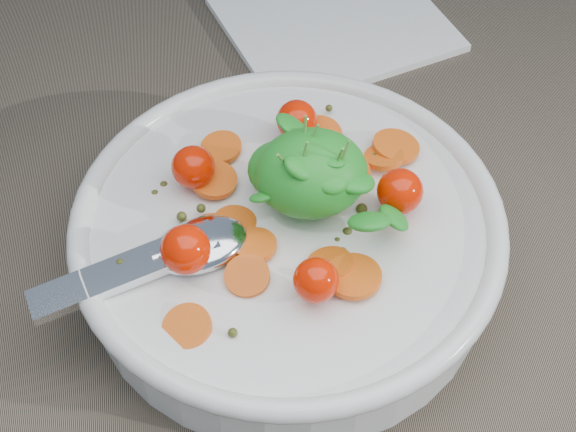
{
  "coord_description": "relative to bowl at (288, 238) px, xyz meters",
  "views": [
    {
      "loc": [
        -0.06,
        -0.37,
        0.48
      ],
      "look_at": [
        -0.03,
        -0.02,
        0.06
      ],
      "focal_mm": 55.0,
      "sensor_mm": 36.0,
      "label": 1
    }
  ],
  "objects": [
    {
      "name": "ground",
      "position": [
        0.03,
        0.02,
        -0.03
      ],
      "size": [
        6.0,
        6.0,
        0.0
      ],
      "primitive_type": "plane",
      "color": "#6D604E",
      "rests_on": "ground"
    },
    {
      "name": "napkin",
      "position": [
        0.06,
        0.25,
        -0.03
      ],
      "size": [
        0.22,
        0.2,
        0.01
      ],
      "primitive_type": "cube",
      "rotation": [
        0.0,
        0.0,
        0.34
      ],
      "color": "white",
      "rests_on": "ground"
    },
    {
      "name": "bowl",
      "position": [
        0.0,
        0.0,
        0.0
      ],
      "size": [
        0.3,
        0.27,
        0.12
      ],
      "color": "silver",
      "rests_on": "ground"
    }
  ]
}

